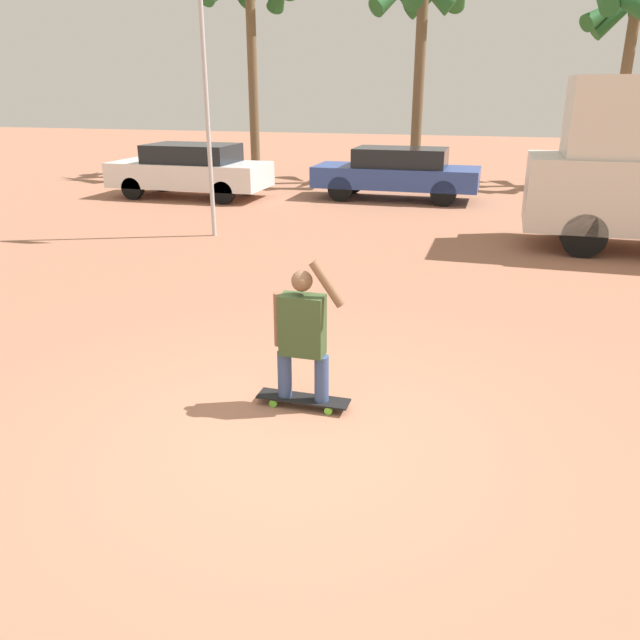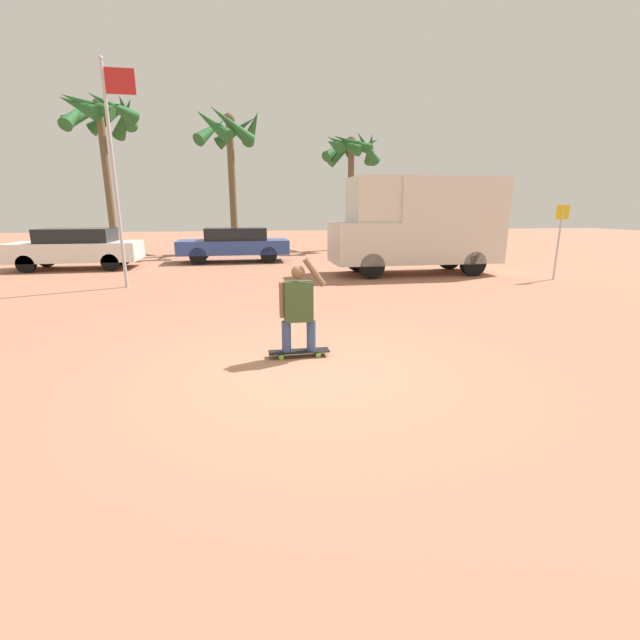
{
  "view_description": "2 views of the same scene",
  "coord_description": "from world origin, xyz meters",
  "px_view_note": "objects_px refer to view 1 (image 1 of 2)",
  "views": [
    {
      "loc": [
        1.6,
        -4.62,
        2.97
      ],
      "look_at": [
        0.0,
        1.0,
        0.8
      ],
      "focal_mm": 35.0,
      "sensor_mm": 36.0,
      "label": 1
    },
    {
      "loc": [
        -0.84,
        -5.53,
        2.2
      ],
      "look_at": [
        0.32,
        1.05,
        0.46
      ],
      "focal_mm": 24.0,
      "sensor_mm": 36.0,
      "label": 2
    }
  ],
  "objects_px": {
    "skateboard": "(303,399)",
    "parked_car_white": "(191,170)",
    "palm_tree_near_van": "(634,13)",
    "person_skateboarder": "(302,330)",
    "flagpole": "(207,65)",
    "parked_car_blue": "(397,172)"
  },
  "relations": [
    {
      "from": "skateboard",
      "to": "parked_car_white",
      "type": "xyz_separation_m",
      "value": [
        -6.94,
        11.32,
        0.71
      ]
    },
    {
      "from": "parked_car_white",
      "to": "skateboard",
      "type": "bearing_deg",
      "value": -58.49
    },
    {
      "from": "skateboard",
      "to": "palm_tree_near_van",
      "type": "distance_m",
      "value": 18.83
    },
    {
      "from": "person_skateboarder",
      "to": "parked_car_white",
      "type": "distance_m",
      "value": 13.27
    },
    {
      "from": "person_skateboarder",
      "to": "flagpole",
      "type": "distance_m",
      "value": 8.38
    },
    {
      "from": "parked_car_white",
      "to": "palm_tree_near_van",
      "type": "relative_size",
      "value": 0.73
    },
    {
      "from": "skateboard",
      "to": "parked_car_white",
      "type": "relative_size",
      "value": 0.21
    },
    {
      "from": "palm_tree_near_van",
      "to": "flagpole",
      "type": "relative_size",
      "value": 1.03
    },
    {
      "from": "person_skateboarder",
      "to": "flagpole",
      "type": "height_order",
      "value": "flagpole"
    },
    {
      "from": "person_skateboarder",
      "to": "parked_car_white",
      "type": "xyz_separation_m",
      "value": [
        -6.94,
        11.32,
        -0.02
      ]
    },
    {
      "from": "person_skateboarder",
      "to": "parked_car_blue",
      "type": "xyz_separation_m",
      "value": [
        -1.15,
        12.56,
        -0.05
      ]
    },
    {
      "from": "person_skateboarder",
      "to": "skateboard",
      "type": "bearing_deg",
      "value": 0.0
    },
    {
      "from": "person_skateboarder",
      "to": "palm_tree_near_van",
      "type": "xyz_separation_m",
      "value": [
        5.09,
        17.41,
        4.31
      ]
    },
    {
      "from": "parked_car_white",
      "to": "flagpole",
      "type": "bearing_deg",
      "value": -57.51
    },
    {
      "from": "skateboard",
      "to": "flagpole",
      "type": "relative_size",
      "value": 0.16
    },
    {
      "from": "parked_car_blue",
      "to": "parked_car_white",
      "type": "height_order",
      "value": "parked_car_white"
    },
    {
      "from": "person_skateboarder",
      "to": "parked_car_blue",
      "type": "distance_m",
      "value": 12.61
    },
    {
      "from": "parked_car_white",
      "to": "palm_tree_near_van",
      "type": "xyz_separation_m",
      "value": [
        12.03,
        6.09,
        4.33
      ]
    },
    {
      "from": "parked_car_blue",
      "to": "parked_car_white",
      "type": "bearing_deg",
      "value": -167.91
    },
    {
      "from": "parked_car_white",
      "to": "palm_tree_near_van",
      "type": "height_order",
      "value": "palm_tree_near_van"
    },
    {
      "from": "parked_car_white",
      "to": "palm_tree_near_van",
      "type": "bearing_deg",
      "value": 26.87
    },
    {
      "from": "parked_car_blue",
      "to": "flagpole",
      "type": "distance_m",
      "value": 6.96
    }
  ]
}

